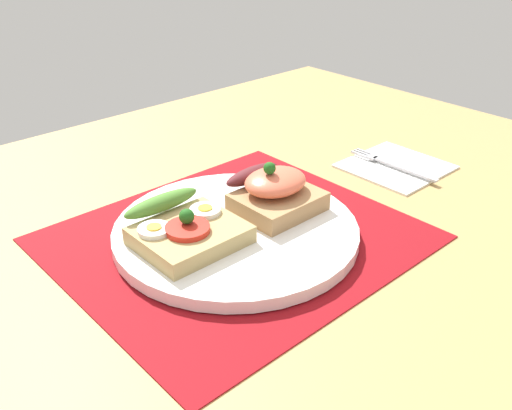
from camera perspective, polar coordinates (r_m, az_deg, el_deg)
ground_plane at (r=64.70cm, az=-1.97°, el=-4.59°), size 120.00×90.00×3.20cm
placemat at (r=63.77cm, az=-2.00°, el=-3.27°), size 37.13×33.05×0.30cm
plate at (r=63.33cm, az=-2.01°, el=-2.62°), size 27.07×27.07×1.39cm
sandwich_egg_tomato at (r=60.12cm, az=-7.11°, el=-2.37°), size 10.54×10.62×4.09cm
sandwich_salmon at (r=65.34cm, az=1.90°, el=1.36°), size 9.29×9.31×6.10cm
napkin at (r=82.89cm, az=13.76°, el=3.86°), size 12.88×12.54×0.60cm
fork at (r=82.12cm, az=13.29°, el=4.03°), size 1.62×13.90×0.32cm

